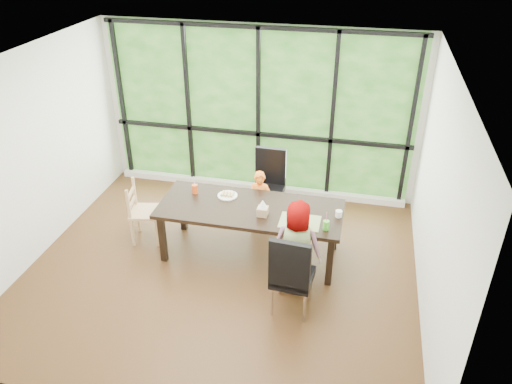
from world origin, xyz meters
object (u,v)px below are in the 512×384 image
chair_interior_leather (293,272)px  white_mug (339,214)px  tissue_box (263,211)px  orange_cup (195,189)px  plate_near (298,221)px  child_toddler (260,203)px  green_cup (326,225)px  chair_end_beech (146,212)px  chair_window_leather (268,187)px  child_older (297,247)px  dining_table (250,231)px  plate_far (228,196)px

chair_interior_leather → white_mug: 1.07m
tissue_box → orange_cup: bearing=161.3°
white_mug → plate_near: bearing=-154.4°
plate_near → tissue_box: tissue_box is taller
chair_interior_leather → child_toddler: bearing=-60.6°
white_mug → green_cup: bearing=-111.9°
chair_interior_leather → chair_end_beech: chair_interior_leather is taller
chair_window_leather → orange_cup: size_ratio=8.65×
child_toddler → chair_interior_leather: bearing=-63.3°
chair_interior_leather → white_mug: chair_interior_leather is taller
chair_window_leather → child_older: (0.67, -1.50, 0.07)m
plate_near → orange_cup: bearing=164.9°
dining_table → chair_end_beech: bearing=178.7°
green_cup → tissue_box: size_ratio=0.90×
chair_window_leather → chair_interior_leather: bearing=-69.1°
chair_end_beech → orange_cup: chair_end_beech is taller
child_older → plate_far: (-1.07, 0.76, 0.15)m
green_cup → plate_far: bearing=159.9°
child_toddler → tissue_box: child_toddler is taller
chair_interior_leather → orange_cup: chair_interior_leather is taller
child_toddler → tissue_box: bearing=-73.7°
green_cup → child_toddler: bearing=139.2°
child_toddler → chair_end_beech: bearing=-158.9°
chair_window_leather → chair_interior_leather: 2.00m
plate_near → green_cup: (0.35, -0.09, 0.05)m
chair_window_leather → chair_interior_leather: (0.68, -1.88, 0.00)m
dining_table → green_cup: size_ratio=19.94×
chair_interior_leather → dining_table: bearing=-48.2°
chair_window_leather → plate_far: (-0.40, -0.74, 0.22)m
dining_table → child_older: size_ratio=1.96×
chair_window_leather → plate_near: 1.33m
white_mug → tissue_box: tissue_box is taller
plate_far → tissue_box: size_ratio=2.03×
child_older → chair_interior_leather: bearing=95.4°
chair_end_beech → tissue_box: chair_end_beech is taller
child_older → green_cup: size_ratio=10.17×
child_older → tissue_box: (-0.51, 0.40, 0.20)m
child_older → plate_far: child_older is taller
plate_near → tissue_box: (-0.46, 0.05, 0.05)m
chair_window_leather → white_mug: bearing=-39.1°
chair_interior_leather → plate_far: chair_interior_leather is taller
child_toddler → plate_near: 1.06m
chair_interior_leather → plate_far: size_ratio=4.00×
plate_far → tissue_box: 0.67m
dining_table → chair_interior_leather: 1.18m
chair_window_leather → plate_far: 0.87m
chair_window_leather → green_cup: 1.60m
orange_cup → child_toddler: bearing=25.0°
tissue_box → child_older: bearing=-37.8°
chair_interior_leather → green_cup: size_ratio=8.98×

